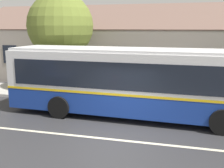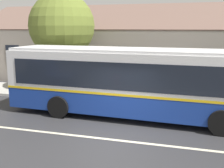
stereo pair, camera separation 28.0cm
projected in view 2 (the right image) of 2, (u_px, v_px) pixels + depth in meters
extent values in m
plane|color=#2D2D30|center=(112.00, 140.00, 10.15)|extent=(300.00, 300.00, 0.00)
cube|color=#ADAAA3|center=(141.00, 98.00, 15.79)|extent=(60.00, 3.00, 0.15)
cube|color=beige|center=(112.00, 140.00, 10.15)|extent=(60.00, 0.16, 0.01)
cube|color=gray|center=(139.00, 53.00, 22.93)|extent=(23.80, 10.18, 3.78)
cube|color=brown|center=(133.00, 16.00, 19.96)|extent=(24.40, 5.15, 2.10)
cube|color=brown|center=(145.00, 18.00, 24.75)|extent=(24.40, 5.15, 2.10)
cube|color=gray|center=(69.00, 1.00, 24.79)|extent=(0.70, 0.70, 1.20)
cube|color=black|center=(13.00, 54.00, 20.32)|extent=(1.10, 0.06, 1.30)
cube|color=black|center=(124.00, 57.00, 18.07)|extent=(1.10, 0.06, 1.30)
cube|color=#4C3323|center=(180.00, 76.00, 17.31)|extent=(1.00, 0.06, 2.10)
cube|color=navy|center=(135.00, 101.00, 12.66)|extent=(11.75, 2.96, 0.94)
cube|color=gold|center=(135.00, 89.00, 12.56)|extent=(11.77, 2.98, 0.10)
cube|color=white|center=(136.00, 70.00, 12.39)|extent=(11.75, 2.96, 1.64)
cube|color=white|center=(136.00, 50.00, 12.21)|extent=(11.51, 2.83, 0.12)
cube|color=black|center=(142.00, 68.00, 13.58)|extent=(10.72, 0.46, 1.14)
cube|color=black|center=(128.00, 77.00, 11.23)|extent=(10.72, 0.46, 1.14)
cube|color=#197233|center=(113.00, 92.00, 14.29)|extent=(3.26, 0.16, 0.66)
cylinder|color=black|center=(219.00, 105.00, 12.76)|extent=(1.01, 0.32, 1.00)
cylinder|color=black|center=(222.00, 123.00, 10.43)|extent=(1.01, 0.32, 1.00)
cylinder|color=black|center=(82.00, 94.00, 14.86)|extent=(1.01, 0.32, 1.00)
cylinder|color=black|center=(59.00, 107.00, 12.54)|extent=(1.01, 0.32, 1.00)
cube|color=brown|center=(35.00, 83.00, 17.27)|extent=(1.56, 0.10, 0.04)
cube|color=brown|center=(34.00, 84.00, 17.13)|extent=(1.56, 0.10, 0.04)
cube|color=brown|center=(32.00, 84.00, 17.00)|extent=(1.56, 0.10, 0.04)
cube|color=brown|center=(31.00, 80.00, 16.82)|extent=(1.56, 0.04, 0.10)
cube|color=brown|center=(31.00, 77.00, 16.79)|extent=(1.56, 0.04, 0.10)
cube|color=black|center=(43.00, 88.00, 17.01)|extent=(0.08, 0.43, 0.45)
cube|color=black|center=(25.00, 87.00, 17.35)|extent=(0.08, 0.43, 0.45)
cube|color=brown|center=(102.00, 87.00, 16.12)|extent=(1.52, 0.10, 0.04)
cube|color=brown|center=(101.00, 88.00, 15.98)|extent=(1.52, 0.10, 0.04)
cube|color=brown|center=(101.00, 88.00, 15.84)|extent=(1.52, 0.10, 0.04)
cube|color=brown|center=(100.00, 84.00, 15.67)|extent=(1.52, 0.04, 0.10)
cube|color=brown|center=(100.00, 81.00, 15.64)|extent=(1.52, 0.04, 0.10)
cube|color=black|center=(112.00, 92.00, 15.86)|extent=(0.08, 0.43, 0.45)
cube|color=black|center=(92.00, 91.00, 16.19)|extent=(0.08, 0.43, 0.45)
cylinder|color=#4C3828|center=(63.00, 70.00, 17.54)|extent=(0.44, 0.44, 2.79)
sphere|color=olive|center=(62.00, 26.00, 17.01)|extent=(3.98, 3.98, 3.98)
sphere|color=olive|center=(64.00, 36.00, 16.85)|extent=(2.83, 2.83, 2.83)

